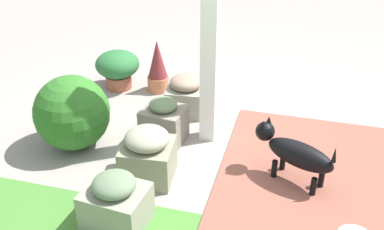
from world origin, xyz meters
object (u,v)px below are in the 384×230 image
stone_planter_mid (148,155)px  round_shrub (72,113)px  dog (295,152)px  terracotta_pot_broad (118,67)px  porch_pillar (210,21)px  terracotta_pot_spiky (158,67)px  stone_planter_near (164,122)px  stone_planter_nearest (186,95)px  stone_planter_far (116,202)px

stone_planter_mid → round_shrub: 0.93m
stone_planter_mid → dog: dog is taller
terracotta_pot_broad → dog: (-2.19, 1.30, 0.03)m
stone_planter_mid → terracotta_pot_broad: (0.95, -1.58, 0.03)m
round_shrub → dog: (-2.11, 0.02, -0.06)m
terracotta_pot_broad → porch_pillar: bearing=148.6°
terracotta_pot_broad → terracotta_pot_spiky: 0.49m
dog → stone_planter_mid: bearing=12.9°
stone_planter_near → round_shrub: 0.89m
dog → stone_planter_near: bearing=-14.2°
porch_pillar → terracotta_pot_broad: porch_pillar is taller
stone_planter_nearest → stone_planter_near: stone_planter_near is taller
round_shrub → terracotta_pot_broad: 1.29m
round_shrub → stone_planter_nearest: bearing=-133.4°
stone_planter_mid → round_shrub: (0.87, -0.30, 0.12)m
terracotta_pot_broad → round_shrub: bearing=93.6°
terracotta_pot_spiky → terracotta_pot_broad: bearing=6.2°
round_shrub → terracotta_pot_spiky: bearing=-107.1°
terracotta_pot_spiky → stone_planter_near: bearing=111.7°
stone_planter_far → dog: dog is taller
stone_planter_mid → dog: size_ratio=0.68×
round_shrub → stone_planter_mid: bearing=160.9°
stone_planter_nearest → terracotta_pot_spiky: 0.63m
stone_planter_mid → round_shrub: size_ratio=0.69×
stone_planter_mid → terracotta_pot_spiky: size_ratio=0.79×
terracotta_pot_broad → dog: 2.54m
porch_pillar → stone_planter_far: bearing=73.8°
stone_planter_mid → terracotta_pot_spiky: terracotta_pot_spiky is taller
stone_planter_far → round_shrub: size_ratio=0.70×
stone_planter_nearest → stone_planter_mid: 1.22m
stone_planter_near → round_shrub: size_ratio=0.64×
porch_pillar → stone_planter_nearest: bearing=-50.9°
stone_planter_far → porch_pillar: bearing=-106.2°
stone_planter_far → terracotta_pot_broad: 2.37m
terracotta_pot_spiky → dog: size_ratio=0.87×
terracotta_pot_broad → terracotta_pot_spiky: terracotta_pot_spiky is taller
stone_planter_far → terracotta_pot_spiky: bearing=-79.5°
stone_planter_near → stone_planter_far: size_ratio=0.92×
porch_pillar → stone_planter_mid: bearing=65.4°
terracotta_pot_broad → dog: dog is taller
stone_planter_near → dog: 1.33m
porch_pillar → stone_planter_far: 1.77m
terracotta_pot_spiky → dog: terracotta_pot_spiky is taller
terracotta_pot_spiky → porch_pillar: bearing=133.9°
stone_planter_near → stone_planter_far: 1.22m
stone_planter_near → terracotta_pot_spiky: 1.11m
porch_pillar → stone_planter_far: porch_pillar is taller
stone_planter_mid → round_shrub: bearing=-19.1°
stone_planter_near → terracotta_pot_broad: (0.90, -0.97, 0.06)m
porch_pillar → terracotta_pot_broad: (1.31, -0.80, -0.96)m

